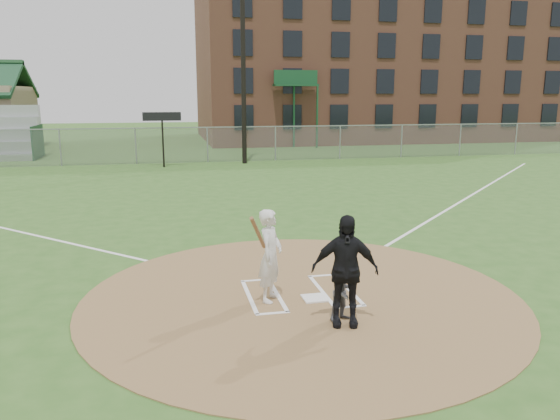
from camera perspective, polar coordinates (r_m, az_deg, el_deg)
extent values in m
plane|color=#305A1E|center=(10.69, 2.27, -9.03)|extent=(140.00, 140.00, 0.00)
cylinder|color=olive|center=(10.69, 2.27, -8.98)|extent=(8.40, 8.40, 0.02)
cube|color=white|center=(10.53, 3.61, -9.18)|extent=(0.45, 0.45, 0.03)
cube|color=white|center=(22.25, 19.26, 1.40)|extent=(17.04, 17.04, 0.01)
imported|color=slate|center=(9.48, 6.68, -8.51)|extent=(0.60, 0.53, 1.01)
imported|color=black|center=(9.17, 6.78, -6.29)|extent=(1.19, 0.72, 1.90)
cube|color=white|center=(10.63, -3.23, -9.01)|extent=(0.08, 1.80, 0.01)
cube|color=white|center=(10.72, -0.29, -8.81)|extent=(0.08, 1.80, 0.01)
cube|color=white|center=(11.51, -2.54, -7.34)|extent=(0.62, 0.08, 0.01)
cube|color=white|center=(9.85, -0.76, -10.74)|extent=(0.62, 0.08, 0.01)
cube|color=white|center=(11.09, 7.14, -8.18)|extent=(0.08, 1.80, 0.01)
cube|color=white|center=(10.93, 4.39, -8.43)|extent=(0.08, 1.80, 0.01)
cube|color=white|center=(11.82, 4.41, -6.85)|extent=(0.62, 0.08, 0.01)
cube|color=white|center=(10.21, 7.31, -10.00)|extent=(0.62, 0.08, 0.01)
imported|color=silver|center=(10.18, -1.01, -4.78)|extent=(0.69, 0.76, 1.75)
cylinder|color=brown|center=(9.60, -2.32, -2.39)|extent=(0.39, 0.54, 0.70)
cube|color=slate|center=(31.89, -7.59, 6.77)|extent=(56.00, 0.03, 2.00)
cube|color=gray|center=(31.82, -7.64, 8.57)|extent=(56.00, 0.06, 0.06)
cube|color=gray|center=(31.89, -7.59, 6.77)|extent=(56.08, 0.08, 2.00)
cube|color=#194728|center=(36.75, -23.98, 6.53)|extent=(0.08, 3.20, 2.00)
cube|color=brown|center=(51.26, 9.48, 15.92)|extent=(30.00, 16.00, 15.00)
cube|color=black|center=(43.81, 13.34, 16.33)|extent=(26.60, 0.10, 12.20)
cube|color=#194728|center=(40.15, 1.65, 12.92)|extent=(3.20, 1.00, 0.15)
cube|color=#194728|center=(40.66, 1.46, 9.74)|extent=(0.12, 0.12, 4.50)
cube|color=#194728|center=(40.12, 3.90, 9.68)|extent=(0.12, 0.12, 4.50)
cube|color=#194728|center=(40.16, 1.66, 13.70)|extent=(3.20, 0.08, 1.00)
cylinder|color=black|center=(31.07, -3.87, 15.95)|extent=(0.26, 0.26, 12.00)
cylinder|color=black|center=(29.97, -12.13, 6.86)|extent=(0.10, 0.10, 2.60)
cube|color=black|center=(29.89, -12.25, 9.53)|extent=(2.00, 0.10, 0.45)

